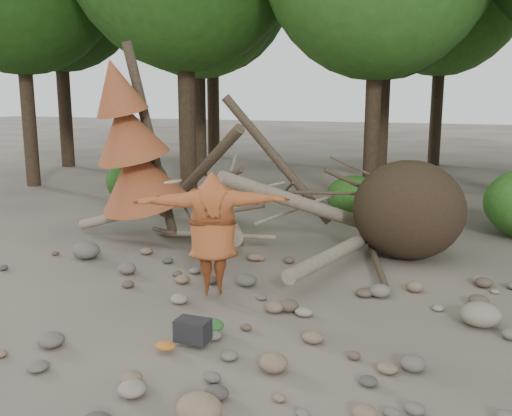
% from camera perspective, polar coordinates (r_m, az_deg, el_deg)
% --- Properties ---
extents(ground, '(120.00, 120.00, 0.00)m').
position_cam_1_polar(ground, '(8.64, -6.42, -10.79)').
color(ground, '#514C44').
rests_on(ground, ground).
extents(deadfall_pile, '(8.55, 5.24, 3.30)m').
position_cam_1_polar(deadfall_pile, '(11.68, 12.12, -0.23)').
color(deadfall_pile, '#332619').
rests_on(deadfall_pile, ground).
extents(dead_conifer, '(2.06, 2.16, 4.35)m').
position_cam_1_polar(dead_conifer, '(12.55, -12.28, 5.91)').
color(dead_conifer, '#4C3F30').
rests_on(dead_conifer, ground).
extents(bush_left, '(1.80, 1.80, 1.44)m').
position_cam_1_polar(bush_left, '(17.19, -11.80, 2.67)').
color(bush_left, '#204C14').
rests_on(bush_left, ground).
extents(bush_mid, '(1.40, 1.40, 1.12)m').
position_cam_1_polar(bush_mid, '(15.40, 9.67, 1.15)').
color(bush_mid, '#2A611C').
rests_on(bush_mid, ground).
extents(frisbee_thrower, '(2.49, 1.63, 1.98)m').
position_cam_1_polar(frisbee_thrower, '(9.07, -4.36, -2.55)').
color(frisbee_thrower, '#994822').
rests_on(frisbee_thrower, ground).
extents(backpack, '(0.44, 0.29, 0.29)m').
position_cam_1_polar(backpack, '(7.70, -6.33, -12.45)').
color(backpack, black).
rests_on(backpack, ground).
extents(cloth_green, '(0.44, 0.37, 0.17)m').
position_cam_1_polar(cloth_green, '(8.02, -4.79, -11.91)').
color(cloth_green, '#265F26').
rests_on(cloth_green, ground).
extents(cloth_orange, '(0.27, 0.22, 0.10)m').
position_cam_1_polar(cloth_orange, '(7.56, -9.04, -13.80)').
color(cloth_orange, '#AF601E').
rests_on(cloth_orange, ground).
extents(boulder_front_right, '(0.48, 0.43, 0.29)m').
position_cam_1_polar(boulder_front_right, '(6.09, -5.72, -19.33)').
color(boulder_front_right, '#856B53').
rests_on(boulder_front_right, ground).
extents(boulder_mid_right, '(0.58, 0.52, 0.35)m').
position_cam_1_polar(boulder_mid_right, '(8.82, 21.51, -9.87)').
color(boulder_mid_right, gray).
rests_on(boulder_mid_right, ground).
extents(boulder_mid_left, '(0.57, 0.51, 0.34)m').
position_cam_1_polar(boulder_mid_left, '(11.92, -16.64, -4.08)').
color(boulder_mid_left, '#625A52').
rests_on(boulder_mid_left, ground).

